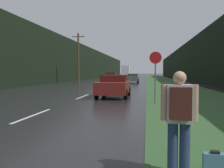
% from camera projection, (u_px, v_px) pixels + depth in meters
% --- Properties ---
extents(grass_verge, '(6.00, 240.00, 0.02)m').
position_uv_depth(grass_verge, '(165.00, 82.00, 39.40)').
color(grass_verge, '#33562D').
rests_on(grass_verge, ground_plane).
extents(lane_stripe_b, '(0.12, 3.00, 0.01)m').
position_uv_depth(lane_stripe_b, '(33.00, 115.00, 8.91)').
color(lane_stripe_b, silver).
rests_on(lane_stripe_b, ground_plane).
extents(lane_stripe_c, '(0.12, 3.00, 0.01)m').
position_uv_depth(lane_stripe_c, '(83.00, 97.00, 15.83)').
color(lane_stripe_c, silver).
rests_on(lane_stripe_c, ground_plane).
extents(lane_stripe_d, '(0.12, 3.00, 0.01)m').
position_uv_depth(lane_stripe_d, '(102.00, 89.00, 22.75)').
color(lane_stripe_d, silver).
rests_on(lane_stripe_d, ground_plane).
extents(lane_stripe_e, '(0.12, 3.00, 0.01)m').
position_uv_depth(lane_stripe_e, '(113.00, 85.00, 29.66)').
color(lane_stripe_e, silver).
rests_on(lane_stripe_e, ground_plane).
extents(lane_stripe_f, '(0.12, 3.00, 0.01)m').
position_uv_depth(lane_stripe_f, '(119.00, 83.00, 36.58)').
color(lane_stripe_f, silver).
rests_on(lane_stripe_f, ground_plane).
extents(treeline_far_side, '(2.00, 140.00, 7.54)m').
position_uv_depth(treeline_far_side, '(80.00, 62.00, 51.63)').
color(treeline_far_side, black).
rests_on(treeline_far_side, ground_plane).
extents(treeline_near_side, '(2.00, 140.00, 7.74)m').
position_uv_depth(treeline_near_side, '(191.00, 61.00, 48.22)').
color(treeline_near_side, black).
rests_on(treeline_near_side, ground_plane).
extents(utility_pole_far, '(1.80, 0.24, 7.17)m').
position_uv_depth(utility_pole_far, '(78.00, 58.00, 33.67)').
color(utility_pole_far, '#4C3823').
rests_on(utility_pole_far, ground_plane).
extents(stop_sign, '(0.60, 0.07, 2.65)m').
position_uv_depth(stop_sign, '(155.00, 73.00, 11.84)').
color(stop_sign, slate).
rests_on(stop_sign, ground_plane).
extents(hitchhiker_with_backpack, '(0.57, 0.41, 1.64)m').
position_uv_depth(hitchhiker_with_backpack, '(179.00, 116.00, 3.67)').
color(hitchhiker_with_backpack, navy).
rests_on(hitchhiker_with_backpack, ground_plane).
extents(suitcase, '(0.35, 0.14, 0.42)m').
position_uv_depth(suitcase, '(215.00, 165.00, 3.64)').
color(suitcase, teal).
rests_on(suitcase, ground_plane).
extents(car_passing_near, '(2.00, 4.00, 1.45)m').
position_uv_depth(car_passing_near, '(114.00, 86.00, 15.52)').
color(car_passing_near, maroon).
rests_on(car_passing_near, ground_plane).
extents(car_passing_far, '(1.84, 4.67, 1.41)m').
position_uv_depth(car_passing_far, '(133.00, 78.00, 36.40)').
color(car_passing_far, '#4C514C').
rests_on(car_passing_far, ground_plane).
extents(car_oncoming, '(1.95, 4.39, 1.58)m').
position_uv_depth(car_oncoming, '(111.00, 77.00, 42.53)').
color(car_oncoming, maroon).
rests_on(car_oncoming, ground_plane).
extents(delivery_truck, '(2.43, 7.78, 3.68)m').
position_uv_depth(delivery_truck, '(126.00, 71.00, 73.47)').
color(delivery_truck, gray).
rests_on(delivery_truck, ground_plane).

